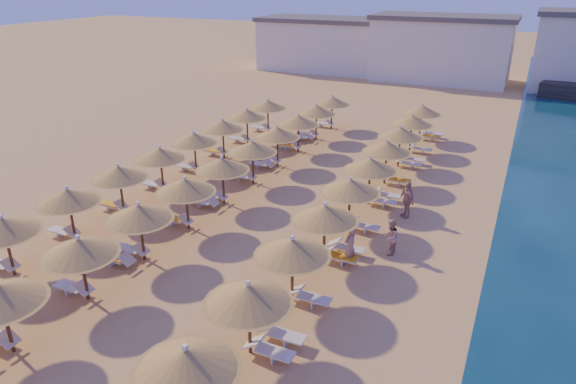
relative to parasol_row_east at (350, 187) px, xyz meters
The scene contains 9 objects.
ground 5.69m from the parasol_row_east, 132.33° to the right, with size 220.00×220.00×0.00m, color tan.
hotel_blocks 41.49m from the parasol_row_east, 91.52° to the left, with size 47.92×9.56×8.10m.
parasol_row_east is the anchor object (origin of this frame).
parasol_row_west 7.06m from the parasol_row_east, behind, with size 2.91×35.62×2.73m.
parasol_row_inland 11.22m from the parasol_row_east, behind, with size 2.91×25.80×2.73m.
loungers 5.39m from the parasol_row_east, behind, with size 14.18×34.17×0.66m.
beachgoer_c 3.57m from the parasol_row_east, 48.80° to the left, with size 1.13×0.47×1.93m, color tan.
beachgoer_b 3.20m from the parasol_row_east, 32.31° to the right, with size 0.80×0.62×1.64m, color tan.
beachgoer_a 3.59m from the parasol_row_east, 70.50° to the right, with size 0.65×0.42×1.77m, color tan.
Camera 1 is at (10.36, -17.56, 11.39)m, focal length 32.00 mm.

